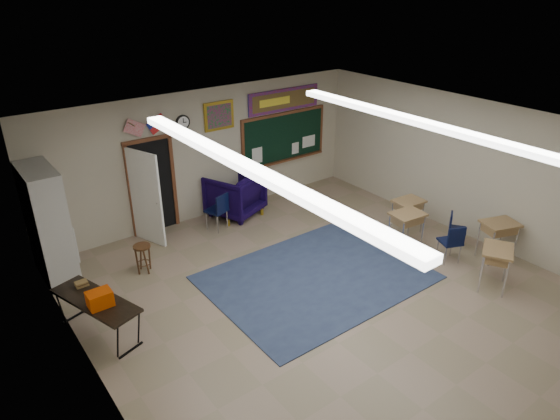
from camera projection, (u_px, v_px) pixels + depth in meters
floor at (337, 301)px, 8.85m from camera, size 9.00×9.00×0.00m
back_wall at (207, 154)px, 11.45m from camera, size 8.00×0.04×3.00m
left_wall at (100, 318)px, 6.04m from camera, size 0.04×9.00×3.00m
right_wall at (483, 173)px, 10.37m from camera, size 0.04×9.00×3.00m
ceiling at (347, 139)px, 7.56m from camera, size 8.00×9.00×0.04m
area_rug at (316, 277)px, 9.54m from camera, size 4.00×3.00×0.02m
fluorescent_strips at (347, 143)px, 7.58m from camera, size 3.86×6.00×0.10m
doorway at (150, 189)px, 10.73m from camera, size 1.10×0.89×2.16m
chalkboard at (284, 139)px, 12.63m from camera, size 2.55×0.14×1.30m
bulletin_board at (284, 100)px, 12.21m from camera, size 2.10×0.05×0.55m
framed_art_print at (219, 116)px, 11.25m from camera, size 0.75×0.05×0.65m
wall_clock at (183, 122)px, 10.77m from camera, size 0.32×0.05×0.32m
wall_flags at (146, 123)px, 10.23m from camera, size 1.16×0.06×0.70m
storage_cabinet at (48, 224)px, 9.15m from camera, size 0.59×1.25×2.20m
wingback_armchair at (235, 194)px, 11.85m from camera, size 1.46×1.48×1.04m
student_chair_reading at (216, 211)px, 11.17m from camera, size 0.56×0.56×0.88m
student_chair_desk_a at (450, 242)px, 9.94m from camera, size 0.54×0.54×0.83m
student_chair_desk_b at (457, 230)px, 10.50m from camera, size 0.51×0.51×0.74m
student_desk_front_left at (406, 229)px, 10.38m from camera, size 0.73×0.58×0.81m
student_desk_front_right at (407, 214)px, 11.03m from camera, size 0.68×0.53×0.78m
student_desk_back_left at (495, 266)px, 9.07m from camera, size 0.84×0.78×0.81m
student_desk_back_right at (497, 239)px, 9.99m from camera, size 0.82×0.71×0.82m
folding_table at (98, 315)px, 7.91m from camera, size 1.02×1.71×0.93m
wooden_stool at (143, 258)px, 9.61m from camera, size 0.33×0.33×0.58m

